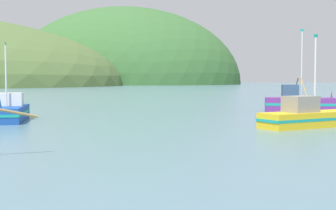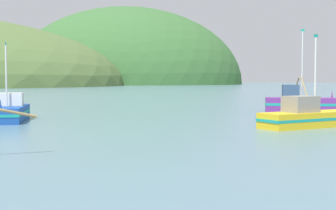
# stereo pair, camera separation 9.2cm
# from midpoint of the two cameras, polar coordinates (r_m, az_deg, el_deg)

# --- Properties ---
(hill_far_center) EXTENTS (114.41, 91.53, 74.71)m
(hill_far_center) POSITION_cam_midpoint_polar(r_m,az_deg,el_deg) (240.88, -5.10, 2.46)
(hill_far_center) COLOR #386633
(hill_far_center) RESTS_ON ground
(fishing_boat_purple) EXTENTS (6.55, 11.91, 7.87)m
(fishing_boat_purple) POSITION_cam_midpoint_polar(r_m,az_deg,el_deg) (48.37, 15.05, 0.27)
(fishing_boat_purple) COLOR #6B2D84
(fishing_boat_purple) RESTS_ON ground
(fishing_boat_blue) EXTENTS (4.77, 7.12, 5.92)m
(fishing_boat_blue) POSITION_cam_midpoint_polar(r_m,az_deg,el_deg) (38.93, -18.12, -0.75)
(fishing_boat_blue) COLOR #19479E
(fishing_boat_blue) RESTS_ON ground
(fishing_boat_yellow) EXTENTS (7.60, 7.02, 6.17)m
(fishing_boat_yellow) POSITION_cam_midpoint_polar(r_m,az_deg,el_deg) (34.00, 16.55, -1.33)
(fishing_boat_yellow) COLOR gold
(fishing_boat_yellow) RESTS_ON ground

